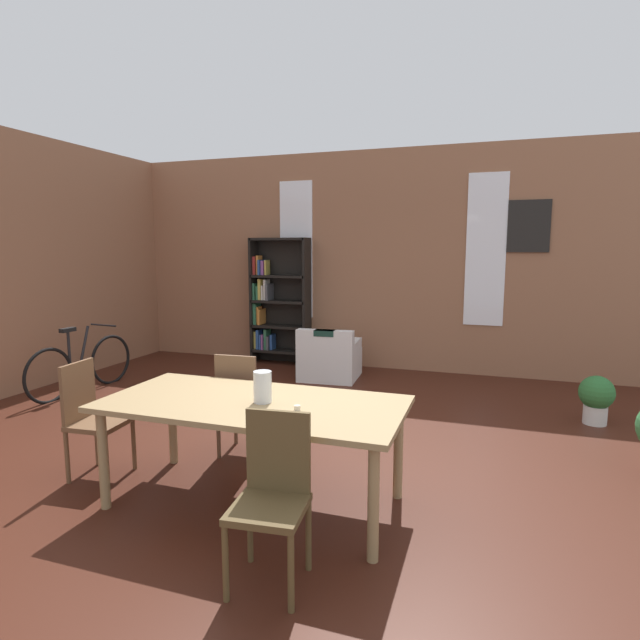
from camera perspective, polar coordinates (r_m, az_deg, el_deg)
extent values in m
plane|color=#411D12|center=(4.61, -2.99, -15.85)|extent=(10.84, 10.84, 0.00)
cube|color=#976346|center=(7.97, 7.39, 6.55)|extent=(9.33, 0.12, 3.34)
cube|color=white|center=(8.32, -2.67, 7.82)|extent=(0.55, 0.02, 2.17)
cube|color=white|center=(7.75, 18.04, 7.42)|extent=(0.55, 0.02, 2.17)
cube|color=#977B51|center=(3.75, -7.50, -9.26)|extent=(2.17, 1.04, 0.04)
cylinder|color=#977B51|center=(4.09, -23.05, -14.15)|extent=(0.07, 0.07, 0.73)
cylinder|color=#977B51|center=(3.23, 5.98, -19.69)|extent=(0.07, 0.07, 0.73)
cylinder|color=#977B51|center=(4.70, -16.16, -10.90)|extent=(0.07, 0.07, 0.73)
cylinder|color=#977B51|center=(3.97, 8.74, -14.23)|extent=(0.07, 0.07, 0.73)
cylinder|color=silver|center=(3.68, -6.43, -7.43)|extent=(0.13, 0.13, 0.23)
cylinder|color=silver|center=(3.52, -2.56, -9.77)|extent=(0.04, 0.04, 0.03)
cube|color=brown|center=(4.75, -8.39, -9.40)|extent=(0.42, 0.42, 0.04)
cube|color=brown|center=(4.52, -9.41, -7.04)|extent=(0.38, 0.05, 0.50)
cylinder|color=brown|center=(4.92, -5.52, -11.63)|extent=(0.04, 0.04, 0.43)
cylinder|color=brown|center=(5.05, -9.41, -11.17)|extent=(0.04, 0.04, 0.43)
cylinder|color=brown|center=(4.61, -7.15, -13.05)|extent=(0.04, 0.04, 0.43)
cylinder|color=brown|center=(4.75, -11.27, -12.49)|extent=(0.04, 0.04, 0.43)
cube|color=brown|center=(2.99, -5.79, -20.26)|extent=(0.44, 0.44, 0.04)
cube|color=brown|center=(3.04, -4.69, -14.53)|extent=(0.38, 0.07, 0.50)
cylinder|color=brown|center=(3.03, -10.51, -25.18)|extent=(0.04, 0.04, 0.43)
cylinder|color=brown|center=(2.92, -3.27, -26.41)|extent=(0.04, 0.04, 0.43)
cylinder|color=brown|center=(3.31, -7.82, -21.98)|extent=(0.04, 0.04, 0.43)
cylinder|color=brown|center=(3.21, -1.29, -22.90)|extent=(0.04, 0.04, 0.43)
cube|color=brown|center=(4.61, -23.39, -10.56)|extent=(0.43, 0.43, 0.04)
cube|color=brown|center=(4.65, -25.40, -7.30)|extent=(0.06, 0.38, 0.50)
cylinder|color=brown|center=(4.45, -22.73, -14.42)|extent=(0.04, 0.04, 0.43)
cylinder|color=brown|center=(4.72, -20.09, -12.96)|extent=(0.04, 0.04, 0.43)
cylinder|color=brown|center=(4.66, -26.40, -13.60)|extent=(0.04, 0.04, 0.43)
cylinder|color=brown|center=(4.92, -23.66, -12.28)|extent=(0.04, 0.04, 0.43)
cube|color=black|center=(8.45, -7.35, 2.17)|extent=(0.04, 0.31, 2.03)
cube|color=black|center=(8.09, -1.48, 1.97)|extent=(0.04, 0.31, 2.03)
cube|color=black|center=(8.40, -4.08, 2.18)|extent=(0.96, 0.01, 2.03)
cube|color=black|center=(8.38, -4.42, -3.46)|extent=(0.92, 0.31, 0.04)
cube|color=gold|center=(8.52, -7.04, -2.19)|extent=(0.04, 0.18, 0.28)
cube|color=#284C8C|center=(8.50, -6.71, -2.10)|extent=(0.05, 0.23, 0.32)
cube|color=#284C8C|center=(8.48, -6.39, -2.37)|extent=(0.03, 0.25, 0.25)
cube|color=#8C4C8C|center=(8.47, -6.17, -2.35)|extent=(0.03, 0.26, 0.25)
cube|color=#33724C|center=(8.44, -5.90, -2.11)|extent=(0.05, 0.20, 0.33)
cube|color=#4C4C51|center=(8.43, -5.60, -2.49)|extent=(0.03, 0.25, 0.22)
cube|color=#284C8C|center=(8.41, -5.29, -2.42)|extent=(0.04, 0.17, 0.25)
cube|color=black|center=(8.31, -4.45, -0.71)|extent=(0.92, 0.31, 0.04)
cube|color=#33724C|center=(8.45, -7.05, 0.71)|extent=(0.05, 0.21, 0.34)
cube|color=orange|center=(8.44, -6.79, 0.53)|extent=(0.03, 0.18, 0.29)
cube|color=orange|center=(8.42, -6.52, 0.38)|extent=(0.03, 0.26, 0.25)
cube|color=black|center=(8.26, -4.48, 2.07)|extent=(0.92, 0.31, 0.04)
cube|color=#33724C|center=(8.42, -7.15, 3.21)|extent=(0.03, 0.21, 0.27)
cube|color=#33724C|center=(8.40, -6.85, 3.04)|extent=(0.04, 0.17, 0.22)
cube|color=gold|center=(8.38, -6.55, 3.44)|extent=(0.05, 0.19, 0.34)
cube|color=white|center=(8.36, -6.25, 3.07)|extent=(0.03, 0.20, 0.23)
cube|color=white|center=(8.34, -5.98, 3.39)|extent=(0.04, 0.19, 0.33)
cube|color=#4C4C51|center=(8.32, -5.65, 3.14)|extent=(0.04, 0.26, 0.26)
cube|color=black|center=(8.23, -4.51, 4.89)|extent=(0.92, 0.31, 0.04)
cube|color=#B22D28|center=(8.39, -7.16, 6.05)|extent=(0.04, 0.18, 0.29)
cube|color=orange|center=(8.37, -6.81, 6.11)|extent=(0.04, 0.17, 0.31)
cube|color=#284C8C|center=(8.35, -6.53, 5.87)|extent=(0.03, 0.26, 0.24)
cube|color=#8C4C8C|center=(8.33, -6.25, 5.82)|extent=(0.05, 0.19, 0.23)
cube|color=gold|center=(8.31, -5.92, 5.86)|extent=(0.03, 0.17, 0.24)
cube|color=black|center=(8.22, -4.56, 8.99)|extent=(0.92, 0.31, 0.04)
cube|color=silver|center=(7.43, 1.14, -4.94)|extent=(0.86, 0.86, 0.40)
cube|color=silver|center=(7.05, 0.55, -2.54)|extent=(0.81, 0.22, 0.35)
cube|color=silver|center=(7.31, 3.74, -2.98)|extent=(0.17, 0.73, 0.15)
cube|color=silver|center=(7.46, -1.40, -2.74)|extent=(0.17, 0.73, 0.15)
cube|color=#19382D|center=(7.03, 0.55, -1.46)|extent=(0.29, 0.19, 0.08)
torus|color=black|center=(7.07, -28.05, -5.53)|extent=(0.09, 0.69, 0.69)
torus|color=black|center=(7.71, -22.31, -4.11)|extent=(0.09, 0.69, 0.69)
cylinder|color=black|center=(7.36, -25.10, -4.04)|extent=(0.06, 0.31, 0.86)
cylinder|color=black|center=(7.21, -26.24, -2.88)|extent=(0.04, 0.04, 0.45)
cube|color=black|center=(7.17, -26.36, -1.00)|extent=(0.09, 0.21, 0.05)
cylinder|color=black|center=(7.56, -23.05, -0.54)|extent=(0.44, 0.06, 0.02)
cylinder|color=silver|center=(6.29, 28.37, -9.28)|extent=(0.24, 0.24, 0.20)
sphere|color=#2D6B33|center=(6.22, 28.52, -7.13)|extent=(0.36, 0.36, 0.36)
cylinder|color=#333338|center=(6.14, -9.52, -8.92)|extent=(0.25, 0.25, 0.18)
sphere|color=#235B2D|center=(6.07, -9.58, -6.55)|extent=(0.43, 0.43, 0.43)
cube|color=black|center=(7.76, 22.29, 9.68)|extent=(0.56, 0.03, 0.72)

